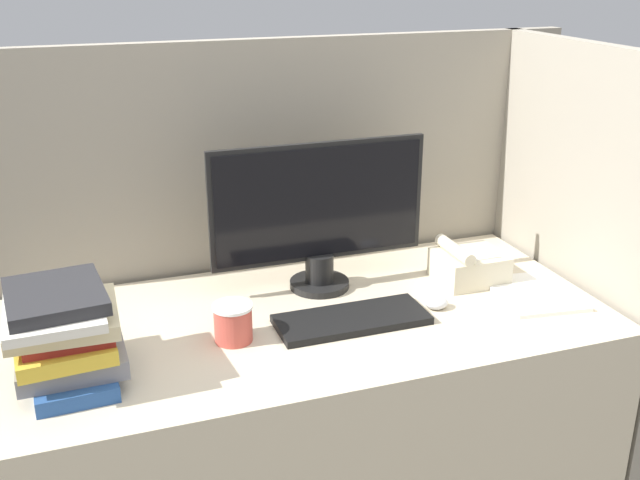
# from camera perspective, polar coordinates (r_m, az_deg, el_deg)

# --- Properties ---
(cubicle_panel_rear) EXTENTS (1.99, 0.04, 1.43)m
(cubicle_panel_rear) POSITION_cam_1_polar(r_m,az_deg,el_deg) (2.39, -4.01, -2.23)
(cubicle_panel_rear) COLOR gray
(cubicle_panel_rear) RESTS_ON ground_plane
(cubicle_panel_right) EXTENTS (0.04, 0.82, 1.43)m
(cubicle_panel_right) POSITION_cam_1_polar(r_m,az_deg,el_deg) (2.42, 18.04, -2.96)
(cubicle_panel_right) COLOR gray
(cubicle_panel_right) RESTS_ON ground_plane
(desk) EXTENTS (1.59, 0.76, 0.75)m
(desk) POSITION_cam_1_polar(r_m,az_deg,el_deg) (2.21, -0.76, -14.51)
(desk) COLOR beige
(desk) RESTS_ON ground_plane
(monitor) EXTENTS (0.63, 0.17, 0.43)m
(monitor) POSITION_cam_1_polar(r_m,az_deg,el_deg) (2.10, -0.07, 1.80)
(monitor) COLOR black
(monitor) RESTS_ON desk
(keyboard) EXTENTS (0.40, 0.16, 0.02)m
(keyboard) POSITION_cam_1_polar(r_m,az_deg,el_deg) (1.97, 2.42, -6.07)
(keyboard) COLOR black
(keyboard) RESTS_ON desk
(mouse) EXTENTS (0.06, 0.05, 0.03)m
(mouse) POSITION_cam_1_polar(r_m,az_deg,el_deg) (2.07, 8.87, -4.76)
(mouse) COLOR silver
(mouse) RESTS_ON desk
(coffee_cup) EXTENTS (0.10, 0.10, 0.10)m
(coffee_cup) POSITION_cam_1_polar(r_m,az_deg,el_deg) (1.88, -6.64, -6.27)
(coffee_cup) COLOR #BF4C3F
(coffee_cup) RESTS_ON desk
(book_stack) EXTENTS (0.25, 0.30, 0.22)m
(book_stack) POSITION_cam_1_polar(r_m,az_deg,el_deg) (1.78, -18.90, -6.87)
(book_stack) COLOR #264C8C
(book_stack) RESTS_ON desk
(desk_telephone) EXTENTS (0.19, 0.18, 0.12)m
(desk_telephone) POSITION_cam_1_polar(r_m,az_deg,el_deg) (2.25, 11.23, -1.91)
(desk_telephone) COLOR beige
(desk_telephone) RESTS_ON desk
(paper_pile) EXTENTS (0.25, 0.29, 0.01)m
(paper_pile) POSITION_cam_1_polar(r_m,az_deg,el_deg) (2.21, 15.98, -3.95)
(paper_pile) COLOR white
(paper_pile) RESTS_ON desk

